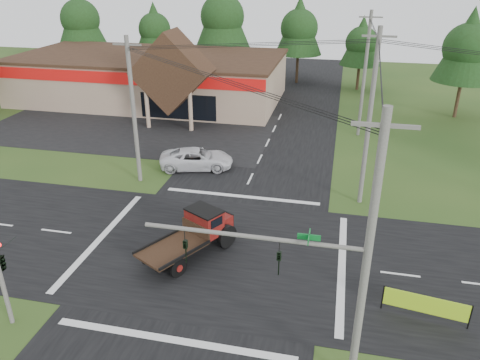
# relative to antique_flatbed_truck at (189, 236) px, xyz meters

# --- Properties ---
(ground) EXTENTS (120.00, 120.00, 0.00)m
(ground) POSITION_rel_antique_flatbed_truck_xyz_m (1.28, 0.65, -1.23)
(ground) COLOR #254518
(ground) RESTS_ON ground
(road_ns) EXTENTS (12.00, 120.00, 0.02)m
(road_ns) POSITION_rel_antique_flatbed_truck_xyz_m (1.28, 0.65, -1.22)
(road_ns) COLOR black
(road_ns) RESTS_ON ground
(road_ew) EXTENTS (120.00, 12.00, 0.02)m
(road_ew) POSITION_rel_antique_flatbed_truck_xyz_m (1.28, 0.65, -1.21)
(road_ew) COLOR black
(road_ew) RESTS_ON ground
(parking_apron) EXTENTS (28.00, 14.00, 0.02)m
(parking_apron) POSITION_rel_antique_flatbed_truck_xyz_m (-12.72, 19.65, -1.21)
(parking_apron) COLOR black
(parking_apron) RESTS_ON ground
(cvs_building) EXTENTS (30.40, 18.20, 9.19)m
(cvs_building) POSITION_rel_antique_flatbed_truck_xyz_m (-14.42, 30.22, 1.55)
(cvs_building) COLOR #9F846C
(cvs_building) RESTS_ON ground
(traffic_signal_mast) EXTENTS (8.12, 0.24, 7.00)m
(traffic_signal_mast) POSITION_rel_antique_flatbed_truck_xyz_m (7.10, -6.85, 3.20)
(traffic_signal_mast) COLOR #595651
(traffic_signal_mast) RESTS_ON ground
(utility_pole_nr) EXTENTS (2.00, 0.30, 11.00)m
(utility_pole_nr) POSITION_rel_antique_flatbed_truck_xyz_m (8.78, -6.85, 4.41)
(utility_pole_nr) COLOR #595651
(utility_pole_nr) RESTS_ON ground
(utility_pole_nw) EXTENTS (2.00, 0.30, 10.50)m
(utility_pole_nw) POSITION_rel_antique_flatbed_truck_xyz_m (-6.72, 8.65, 4.16)
(utility_pole_nw) COLOR #595651
(utility_pole_nw) RESTS_ON ground
(utility_pole_ne) EXTENTS (2.00, 0.30, 11.50)m
(utility_pole_ne) POSITION_rel_antique_flatbed_truck_xyz_m (9.28, 8.65, 4.66)
(utility_pole_ne) COLOR #595651
(utility_pole_ne) RESTS_ON ground
(utility_pole_n) EXTENTS (2.00, 0.30, 11.20)m
(utility_pole_n) POSITION_rel_antique_flatbed_truck_xyz_m (9.28, 22.65, 4.51)
(utility_pole_n) COLOR #595651
(utility_pole_n) RESTS_ON ground
(tree_row_a) EXTENTS (6.72, 6.72, 12.12)m
(tree_row_a) POSITION_rel_antique_flatbed_truck_xyz_m (-28.72, 40.65, 6.82)
(tree_row_a) COLOR #332316
(tree_row_a) RESTS_ON ground
(tree_row_b) EXTENTS (5.60, 5.60, 10.10)m
(tree_row_b) POSITION_rel_antique_flatbed_truck_xyz_m (-18.72, 42.65, 5.48)
(tree_row_b) COLOR #332316
(tree_row_b) RESTS_ON ground
(tree_row_c) EXTENTS (7.28, 7.28, 13.13)m
(tree_row_c) POSITION_rel_antique_flatbed_truck_xyz_m (-8.72, 41.65, 7.49)
(tree_row_c) COLOR #332316
(tree_row_c) RESTS_ON ground
(tree_row_d) EXTENTS (6.16, 6.16, 11.11)m
(tree_row_d) POSITION_rel_antique_flatbed_truck_xyz_m (1.28, 42.65, 6.15)
(tree_row_d) COLOR #332316
(tree_row_d) RESTS_ON ground
(tree_row_e) EXTENTS (5.04, 5.04, 9.09)m
(tree_row_e) POSITION_rel_antique_flatbed_truck_xyz_m (9.28, 40.65, 4.81)
(tree_row_e) COLOR #332316
(tree_row_e) RESTS_ON ground
(tree_side_ne) EXTENTS (6.16, 6.16, 11.11)m
(tree_side_ne) POSITION_rel_antique_flatbed_truck_xyz_m (19.28, 30.65, 6.15)
(tree_side_ne) COLOR #332316
(tree_side_ne) RESTS_ON ground
(antique_flatbed_truck) EXTENTS (4.83, 6.21, 2.45)m
(antique_flatbed_truck) POSITION_rel_antique_flatbed_truck_xyz_m (0.00, 0.00, 0.00)
(antique_flatbed_truck) COLOR #4E0C0B
(antique_flatbed_truck) RESTS_ON ground
(roadside_banner) EXTENTS (3.79, 0.71, 1.30)m
(roadside_banner) POSITION_rel_antique_flatbed_truck_xyz_m (12.00, -2.58, -0.57)
(roadside_banner) COLOR #9BCD1B
(roadside_banner) RESTS_ON ground
(white_pickup) EXTENTS (6.15, 3.94, 1.58)m
(white_pickup) POSITION_rel_antique_flatbed_truck_xyz_m (-3.27, 11.82, -0.44)
(white_pickup) COLOR silver
(white_pickup) RESTS_ON ground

